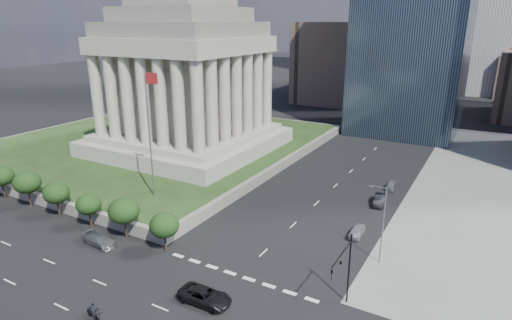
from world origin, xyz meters
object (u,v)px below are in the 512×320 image
Objects in this scene: pickup_truck at (205,296)px; parked_sedan_near at (357,231)px; war_memorial at (184,56)px; motorcycle_trail at (93,311)px; suv_grey at (100,240)px; flagpole at (150,127)px; street_lamp_north at (382,220)px; traffic_signal_ne at (344,267)px; parked_sedan_far at (391,185)px; parked_sedan_mid at (380,200)px.

pickup_truck reaches higher than parked_sedan_near.
motorcycle_trail is at bearing -61.72° from war_memorial.
pickup_truck is (33.60, -40.00, -20.58)m from war_memorial.
parked_sedan_near is 34.66m from motorcycle_trail.
parked_sedan_near is (28.75, 19.33, -0.05)m from suv_grey.
street_lamp_north is at bearing 1.63° from flagpole.
street_lamp_north reaches higher than motorcycle_trail.
traffic_signal_ne reaches higher than pickup_truck.
suv_grey is (-33.08, -14.00, -4.92)m from street_lamp_north.
pickup_truck is 2.16× the size of motorcycle_trail.
suv_grey is (-19.35, 3.00, -0.08)m from pickup_truck.
parked_sedan_near is at bearing 101.88° from traffic_signal_ne.
flagpole is 18.07m from suv_grey.
parked_sedan_near is 1.04× the size of parked_sedan_far.
war_memorial is 4.88× the size of traffic_signal_ne.
motorcycle_trail is (25.66, -47.68, -20.39)m from war_memorial.
pickup_truck is 1.22× the size of parked_sedan_mid.
motorcycle_trail is (-17.34, -42.25, 0.22)m from parked_sedan_mid.
street_lamp_north is 36.26m from suv_grey.
suv_grey is at bearing -139.95° from parked_sedan_mid.
war_memorial is 14.37× the size of motorcycle_trail.
street_lamp_north is at bearing -83.32° from parked_sedan_far.
motorcycle_trail reaches higher than suv_grey.
war_memorial is 50.89m from parked_sedan_near.
war_memorial is 9.65× the size of parked_sedan_near.
pickup_truck is (21.42, -16.00, -12.30)m from flagpole.
flagpole reaches higher than pickup_truck.
flagpole is at bearing -170.08° from parked_sedan_near.
pickup_truck reaches higher than parked_sedan_far.
traffic_signal_ne is at bearing -80.13° from suv_grey.
street_lamp_north is 8.48m from parked_sedan_near.
flagpole is 36.69m from traffic_signal_ne.
street_lamp_north is at bearing -61.97° from suv_grey.
suv_grey is (14.25, -37.00, -20.66)m from war_memorial.
parked_sedan_far is (-4.33, 25.45, -5.00)m from street_lamp_north.
war_memorial is 56.15m from pickup_truck.
pickup_truck is 24.23m from parked_sedan_near.
parked_sedan_far is at bearing 83.65° from motorcycle_trail.
motorcycle_trail is at bearing -131.29° from street_lamp_north.
traffic_signal_ne is 2.05× the size of parked_sedan_far.
street_lamp_north is 33.17m from motorcycle_trail.
parked_sedan_mid is (-3.50, 28.88, -4.46)m from traffic_signal_ne.
parked_sedan_mid is at bearing 80.42° from motorcycle_trail.
traffic_signal_ne reaches higher than parked_sedan_far.
parked_sedan_mid is (43.00, -5.42, -20.61)m from war_memorial.
suv_grey is at bearing -68.94° from war_memorial.
suv_grey is at bearing 149.63° from motorcycle_trail.
war_memorial is at bearing 155.97° from parked_sedan_near.
parked_sedan_far is (28.75, 39.45, -0.07)m from suv_grey.
war_memorial is at bearing 116.89° from flagpole.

